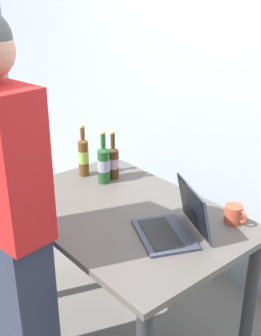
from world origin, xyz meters
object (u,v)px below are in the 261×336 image
(person_figure, at_px, (7,222))
(coffee_mug, at_px, (234,214))
(laptop, at_px, (176,224))
(beer_bottle_brown, at_px, (84,156))
(beer_bottle_dark, at_px, (113,161))
(beer_bottle_amber, at_px, (104,164))

(person_figure, xyz_separation_m, coffee_mug, (0.46, 0.92, -0.11))
(person_figure, bearing_deg, coffee_mug, 63.72)
(laptop, xyz_separation_m, person_figure, (-0.35, -0.64, 0.10))
(laptop, distance_m, coffee_mug, 0.30)
(beer_bottle_brown, xyz_separation_m, person_figure, (0.46, -0.69, 0.03))
(beer_bottle_brown, bearing_deg, person_figure, -56.28)
(beer_bottle_dark, distance_m, beer_bottle_amber, 0.08)
(beer_bottle_dark, xyz_separation_m, beer_bottle_brown, (-0.14, -0.11, 0.02))
(beer_bottle_amber, bearing_deg, coffee_mug, 14.56)
(person_figure, bearing_deg, beer_bottle_dark, 111.85)
(beer_bottle_dark, relative_size, beer_bottle_amber, 0.93)
(beer_bottle_dark, bearing_deg, beer_bottle_brown, -141.74)
(laptop, relative_size, beer_bottle_brown, 1.29)
(beer_bottle_brown, bearing_deg, coffee_mug, 14.04)
(beer_bottle_amber, relative_size, beer_bottle_brown, 0.99)
(laptop, distance_m, beer_bottle_amber, 0.66)
(laptop, bearing_deg, person_figure, -118.53)
(laptop, distance_m, beer_bottle_dark, 0.69)
(coffee_mug, bearing_deg, beer_bottle_dark, -171.31)
(beer_bottle_dark, relative_size, beer_bottle_brown, 0.92)
(beer_bottle_dark, distance_m, beer_bottle_brown, 0.18)
(beer_bottle_dark, relative_size, person_figure, 0.17)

